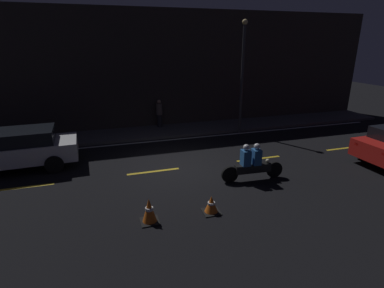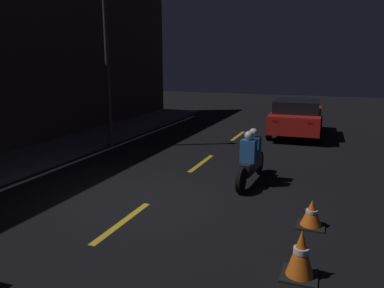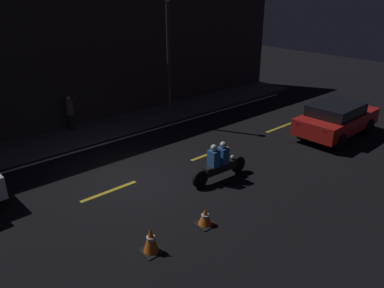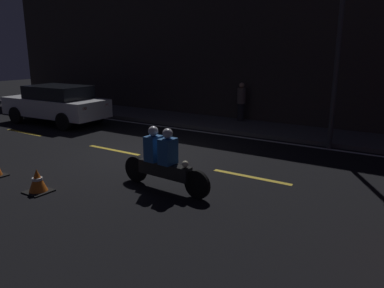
# 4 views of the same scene
# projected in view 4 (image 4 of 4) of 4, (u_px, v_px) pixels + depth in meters

# --- Properties ---
(ground_plane) EXTENTS (56.00, 56.00, 0.00)m
(ground_plane) POSITION_uv_depth(u_px,v_px,m) (139.00, 155.00, 10.76)
(ground_plane) COLOR black
(raised_curb) EXTENTS (28.00, 2.30, 0.14)m
(raised_curb) POSITION_uv_depth(u_px,v_px,m) (223.00, 124.00, 14.85)
(raised_curb) COLOR #424244
(raised_curb) RESTS_ON ground
(building_front) EXTENTS (28.00, 0.30, 6.42)m
(building_front) POSITION_uv_depth(u_px,v_px,m) (240.00, 43.00, 15.13)
(building_front) COLOR #2D2826
(building_front) RESTS_ON ground
(lane_dash_b) EXTENTS (2.00, 0.14, 0.01)m
(lane_dash_b) POSITION_uv_depth(u_px,v_px,m) (24.00, 133.00, 13.66)
(lane_dash_b) COLOR gold
(lane_dash_b) RESTS_ON ground
(lane_dash_c) EXTENTS (2.00, 0.14, 0.01)m
(lane_dash_c) POSITION_uv_depth(u_px,v_px,m) (114.00, 150.00, 11.29)
(lane_dash_c) COLOR gold
(lane_dash_c) RESTS_ON ground
(lane_dash_d) EXTENTS (2.00, 0.14, 0.01)m
(lane_dash_d) POSITION_uv_depth(u_px,v_px,m) (251.00, 177.00, 8.92)
(lane_dash_d) COLOR gold
(lane_dash_d) RESTS_ON ground
(lane_solid_kerb) EXTENTS (25.20, 0.14, 0.01)m
(lane_solid_kerb) POSITION_uv_depth(u_px,v_px,m) (205.00, 132.00, 13.72)
(lane_solid_kerb) COLOR silver
(lane_solid_kerb) RESTS_ON ground
(sedan_white) EXTENTS (4.58, 2.07, 1.55)m
(sedan_white) POSITION_uv_depth(u_px,v_px,m) (56.00, 103.00, 15.17)
(sedan_white) COLOR silver
(sedan_white) RESTS_ON ground
(motorcycle) EXTENTS (2.32, 0.40, 1.37)m
(motorcycle) POSITION_uv_depth(u_px,v_px,m) (162.00, 161.00, 8.01)
(motorcycle) COLOR black
(motorcycle) RESTS_ON ground
(traffic_cone_mid) EXTENTS (0.50, 0.50, 0.52)m
(traffic_cone_mid) POSITION_uv_depth(u_px,v_px,m) (37.00, 181.00, 7.92)
(traffic_cone_mid) COLOR black
(traffic_cone_mid) RESTS_ON ground
(pedestrian) EXTENTS (0.34, 0.34, 1.54)m
(pedestrian) POSITION_uv_depth(u_px,v_px,m) (241.00, 102.00, 15.02)
(pedestrian) COLOR black
(pedestrian) RESTS_ON raised_curb
(street_lamp) EXTENTS (0.28, 0.28, 5.76)m
(street_lamp) POSITION_uv_depth(u_px,v_px,m) (339.00, 39.00, 10.69)
(street_lamp) COLOR #333338
(street_lamp) RESTS_ON ground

